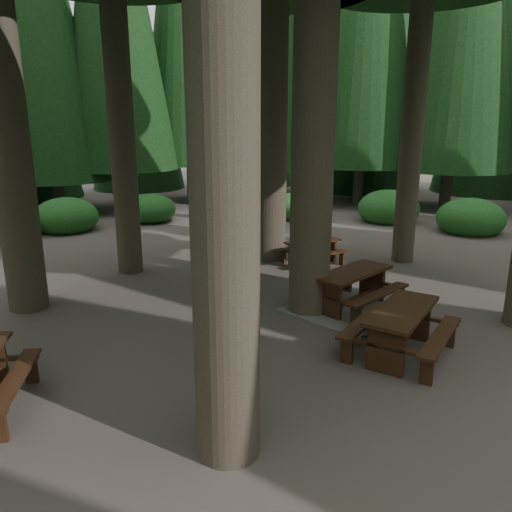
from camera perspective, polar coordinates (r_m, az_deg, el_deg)
ground at (r=10.04m, az=2.99°, el=-7.53°), size 80.00×80.00×0.00m
picnic_table_a at (r=10.79m, az=10.84°, el=-4.47°), size 2.90×2.58×0.84m
picnic_table_d at (r=13.95m, az=6.50°, el=0.87°), size 1.61×1.31×0.68m
picnic_table_e at (r=8.84m, az=16.27°, el=-7.50°), size 2.43×2.26×0.84m
shrub_ring at (r=10.85m, az=3.90°, el=-3.52°), size 23.86×24.64×1.49m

